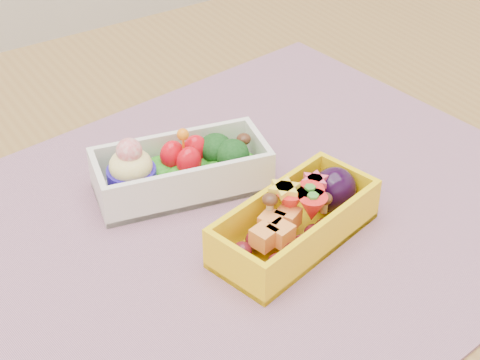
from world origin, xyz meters
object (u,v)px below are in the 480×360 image
placemat (236,221)px  bento_yellow (298,220)px  bento_white (180,169)px  table (236,275)px

placemat → bento_yellow: (0.03, -0.05, 0.02)m
bento_white → placemat: bearing=-62.7°
placemat → bento_yellow: bento_yellow is taller
table → bento_white: 0.13m
placemat → bento_white: size_ratio=3.44×
table → bento_white: size_ratio=7.24×
table → placemat: placemat is taller
bento_white → table: bearing=-28.0°
table → placemat: size_ratio=2.11×
bento_white → bento_yellow: 0.12m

